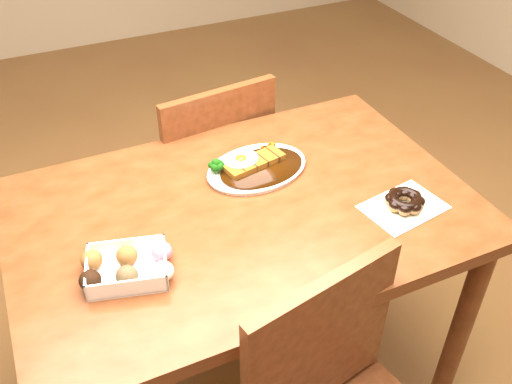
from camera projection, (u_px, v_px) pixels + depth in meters
name	position (u px, v px, depth m)	size (l,w,h in m)	color
ground	(247.00, 375.00, 1.95)	(6.00, 6.00, 0.00)	brown
table	(244.00, 235.00, 1.55)	(1.20, 0.80, 0.75)	#4E250F
chair_far	(207.00, 173.00, 2.07)	(0.46, 0.46, 0.87)	#4E250F
katsu_curry_plate	(255.00, 166.00, 1.61)	(0.32, 0.25, 0.06)	white
donut_box	(127.00, 266.00, 1.29)	(0.22, 0.18, 0.05)	white
pon_de_ring	(405.00, 201.00, 1.48)	(0.23, 0.18, 0.04)	silver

